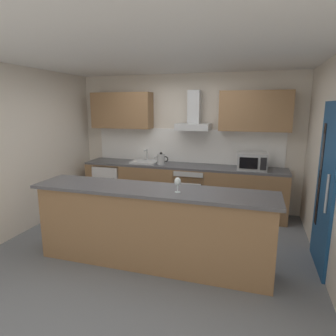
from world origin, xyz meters
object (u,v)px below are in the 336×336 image
(microwave, at_px, (252,161))
(kettle, at_px, (161,159))
(refrigerator, at_px, (112,184))
(oven, at_px, (191,189))
(wine_glass, at_px, (178,182))
(range_hood, at_px, (194,118))
(sink, at_px, (145,162))

(microwave, xyz_separation_m, kettle, (-1.68, -0.01, -0.04))
(refrigerator, bearing_deg, kettle, -1.63)
(oven, relative_size, wine_glass, 4.50)
(wine_glass, bearing_deg, range_hood, 97.43)
(oven, bearing_deg, refrigerator, -179.91)
(sink, distance_m, wine_glass, 2.43)
(refrigerator, relative_size, range_hood, 1.18)
(range_hood, xyz_separation_m, wine_glass, (0.29, -2.21, -0.66))
(oven, xyz_separation_m, sink, (-0.94, 0.01, 0.47))
(oven, bearing_deg, wine_glass, -82.11)
(kettle, height_order, range_hood, range_hood)
(refrigerator, xyz_separation_m, kettle, (1.09, -0.03, 0.58))
(range_hood, distance_m, wine_glass, 2.32)
(refrigerator, distance_m, wine_glass, 2.94)
(oven, relative_size, microwave, 1.60)
(range_hood, bearing_deg, refrigerator, -175.49)
(oven, relative_size, range_hood, 1.11)
(kettle, distance_m, range_hood, 0.99)
(sink, relative_size, wine_glass, 2.81)
(oven, height_order, microwave, microwave)
(wine_glass, bearing_deg, microwave, 68.71)
(sink, distance_m, kettle, 0.36)
(sink, bearing_deg, microwave, -1.10)
(oven, xyz_separation_m, range_hood, (0.00, 0.13, 1.33))
(wine_glass, bearing_deg, kettle, 113.22)
(kettle, bearing_deg, sink, 172.75)
(microwave, distance_m, wine_glass, 2.20)
(refrigerator, height_order, kettle, kettle)
(refrigerator, bearing_deg, sink, 1.07)
(oven, relative_size, sink, 1.60)
(wine_glass, bearing_deg, refrigerator, 133.45)
(sink, relative_size, range_hood, 0.69)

